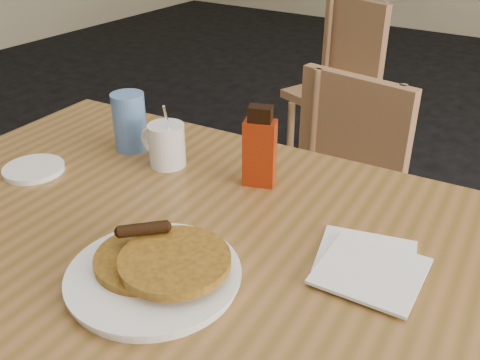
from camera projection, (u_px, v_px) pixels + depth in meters
name	position (u px, v px, depth m)	size (l,w,h in m)	color
main_table	(180.00, 246.00, 1.01)	(1.38, 0.98, 0.75)	#905F33
chair_main_far	(337.00, 188.00, 1.65)	(0.42, 0.43, 0.82)	#997348
chair_wall_extra	(344.00, 73.00, 2.63)	(0.49, 0.50, 0.84)	#997348
pancake_plate	(156.00, 270.00, 0.86)	(0.28, 0.28, 0.07)	white
coffee_mug	(166.00, 144.00, 1.20)	(0.12, 0.08, 0.15)	white
syrup_bottle	(260.00, 149.00, 1.11)	(0.08, 0.06, 0.17)	maroon
napkin_stack	(368.00, 265.00, 0.89)	(0.20, 0.21, 0.01)	white
blue_tumbler	(130.00, 122.00, 1.27)	(0.08, 0.08, 0.14)	#537EC3
side_saucer	(34.00, 169.00, 1.19)	(0.13, 0.13, 0.01)	white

